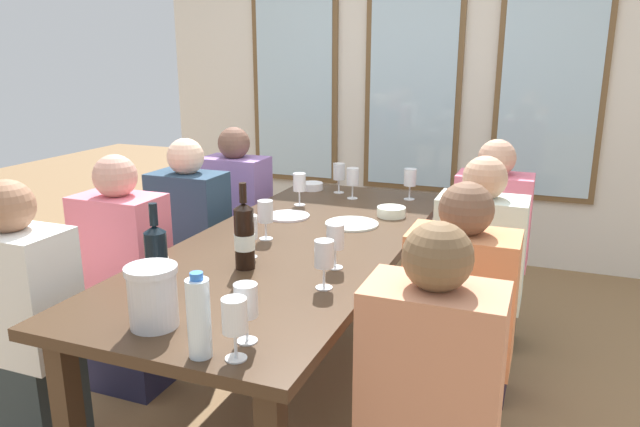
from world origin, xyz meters
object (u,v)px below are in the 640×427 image
metal_pitcher (153,296)px  tasting_bowl_0 (312,186)px  water_bottle (199,317)px  white_plate_0 (352,224)px  wine_glass_9 (335,238)px  wine_glass_7 (410,179)px  tasting_bowl_1 (391,212)px  wine_glass_8 (339,172)px  seated_person_1 (429,420)px  seated_person_0 (25,334)px  seated_person_6 (237,223)px  wine_bottle_1 (157,260)px  white_plate_1 (288,216)px  wine_bottle_0 (244,236)px  wine_glass_0 (353,177)px  wine_glass_6 (299,184)px  seated_person_3 (477,285)px  seated_person_4 (125,282)px  seated_person_5 (458,339)px  wine_glass_5 (249,229)px  wine_glass_4 (234,317)px  wine_glass_1 (265,212)px  wine_glass_2 (324,256)px  wine_glass_3 (246,303)px  dining_table (297,256)px  seated_person_2 (191,247)px  seated_person_7 (490,249)px

metal_pitcher → tasting_bowl_0: 1.89m
water_bottle → white_plate_0: bearing=90.8°
wine_glass_9 → wine_glass_7: bearing=89.3°
white_plate_0 → tasting_bowl_1: tasting_bowl_1 is taller
wine_glass_8 → seated_person_1: 1.95m
water_bottle → seated_person_0: bearing=165.8°
water_bottle → seated_person_6: bearing=116.6°
wine_bottle_1 → tasting_bowl_0: (-0.11, 1.66, -0.10)m
seated_person_0 → white_plate_1: bearing=63.9°
white_plate_0 → wine_bottle_0: size_ratio=0.77×
seated_person_0 → wine_glass_0: bearing=65.6°
wine_glass_6 → seated_person_3: seated_person_3 is taller
wine_glass_9 → seated_person_4: bearing=178.9°
tasting_bowl_0 → wine_glass_8: bearing=-6.2°
seated_person_3 → white_plate_1: bearing=178.2°
wine_glass_0 → seated_person_5: (0.76, -1.07, -0.34)m
tasting_bowl_1 → seated_person_6: 1.09m
wine_glass_5 → white_plate_1: bearing=100.0°
seated_person_6 → seated_person_0: bearing=-90.0°
wine_glass_4 → wine_glass_9: 0.75m
wine_bottle_1 → wine_glass_1: bearing=84.4°
wine_bottle_1 → wine_glass_2: (0.51, 0.25, -0.00)m
wine_glass_3 → seated_person_1: (0.50, 0.13, -0.33)m
tasting_bowl_1 → wine_glass_6: (-0.52, 0.04, 0.09)m
tasting_bowl_0 → seated_person_4: seated_person_4 is taller
wine_glass_8 → seated_person_6: 0.71m
seated_person_1 → water_bottle: bearing=-156.6°
white_plate_1 → seated_person_6: (-0.56, 0.46, -0.22)m
white_plate_0 → water_bottle: size_ratio=1.06×
seated_person_3 → water_bottle: bearing=-113.4°
tasting_bowl_0 → wine_glass_8: (0.18, -0.02, 0.10)m
tasting_bowl_0 → wine_glass_4: wine_glass_4 is taller
wine_glass_3 → seated_person_5: size_ratio=0.16×
white_plate_1 → wine_bottle_0: (0.15, -0.72, 0.12)m
wine_glass_9 → wine_glass_0: bearing=105.0°
metal_pitcher → wine_glass_9: metal_pitcher is taller
wine_glass_2 → wine_glass_4: 0.55m
wine_glass_2 → seated_person_0: seated_person_0 is taller
water_bottle → wine_glass_0: bearing=95.6°
dining_table → wine_bottle_0: size_ratio=6.69×
seated_person_2 → seated_person_3: bearing=0.4°
wine_glass_8 → seated_person_2: bearing=-134.3°
wine_glass_0 → seated_person_4: 1.33m
seated_person_0 → wine_glass_9: bearing=27.7°
wine_glass_6 → wine_glass_4: bearing=-72.6°
wine_bottle_1 → wine_glass_1: wine_bottle_1 is taller
white_plate_1 → seated_person_7: bearing=28.3°
wine_glass_7 → wine_glass_8: size_ratio=1.00×
wine_bottle_0 → wine_glass_1: size_ratio=1.90×
white_plate_0 → wine_glass_3: wine_glass_3 is taller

